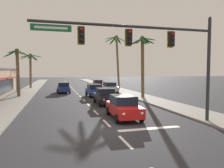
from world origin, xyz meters
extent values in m
plane|color=#2D2D33|center=(0.00, 0.00, 0.00)|extent=(220.00, 220.00, 0.00)
cube|color=gray|center=(7.80, 20.00, 0.07)|extent=(3.20, 110.00, 0.14)
cube|color=gray|center=(-7.80, 20.00, 0.07)|extent=(3.20, 110.00, 0.14)
cube|color=silver|center=(0.00, -2.50, 0.00)|extent=(0.16, 2.00, 0.01)
cube|color=silver|center=(0.00, 1.38, 0.00)|extent=(0.16, 2.00, 0.01)
cube|color=silver|center=(0.00, 5.26, 0.00)|extent=(0.16, 2.00, 0.01)
cube|color=silver|center=(0.00, 9.13, 0.00)|extent=(0.16, 2.00, 0.01)
cube|color=silver|center=(0.00, 13.01, 0.00)|extent=(0.16, 2.00, 0.01)
cube|color=silver|center=(0.00, 16.88, 0.00)|extent=(0.16, 2.00, 0.01)
cube|color=silver|center=(0.00, 20.76, 0.00)|extent=(0.16, 2.00, 0.01)
cube|color=silver|center=(0.00, 24.64, 0.00)|extent=(0.16, 2.00, 0.01)
cube|color=silver|center=(0.00, 28.51, 0.00)|extent=(0.16, 2.00, 0.01)
cube|color=silver|center=(0.00, 32.39, 0.00)|extent=(0.16, 2.00, 0.01)
cube|color=silver|center=(0.00, 36.26, 0.00)|extent=(0.16, 2.00, 0.01)
cube|color=silver|center=(0.00, 40.14, 0.00)|extent=(0.16, 2.00, 0.01)
cube|color=silver|center=(0.00, 44.01, 0.00)|extent=(0.16, 2.00, 0.01)
cube|color=silver|center=(0.00, 47.89, 0.00)|extent=(0.16, 2.00, 0.01)
cube|color=silver|center=(0.00, 51.77, 0.00)|extent=(0.16, 2.00, 0.01)
cube|color=silver|center=(0.00, 55.64, 0.00)|extent=(0.16, 2.00, 0.01)
cube|color=silver|center=(0.00, 59.52, 0.00)|extent=(0.16, 2.00, 0.01)
cube|color=silver|center=(0.00, 63.39, 0.00)|extent=(0.16, 2.00, 0.01)
cube|color=silver|center=(0.00, 67.27, 0.00)|extent=(0.16, 2.00, 0.01)
cube|color=silver|center=(2.20, -0.60, 0.00)|extent=(4.00, 0.44, 0.01)
cylinder|color=#2D2D33|center=(6.64, -0.18, 3.45)|extent=(0.22, 0.22, 6.91)
cylinder|color=#2D2D33|center=(1.00, -0.18, 6.13)|extent=(11.28, 0.16, 0.16)
sphere|color=#2D2D33|center=(6.64, -0.18, 6.97)|extent=(0.20, 0.20, 0.20)
cube|color=black|center=(3.82, -0.20, 5.49)|extent=(0.32, 0.26, 0.92)
sphere|color=red|center=(3.82, -0.34, 5.79)|extent=(0.17, 0.17, 0.17)
sphere|color=black|center=(3.82, -0.34, 5.49)|extent=(0.17, 0.17, 0.17)
sphere|color=black|center=(3.82, -0.34, 5.19)|extent=(0.17, 0.17, 0.17)
cube|color=yellow|center=(3.82, -0.03, 5.49)|extent=(0.42, 0.03, 1.04)
cube|color=black|center=(1.00, -0.20, 5.49)|extent=(0.32, 0.26, 0.92)
sphere|color=red|center=(1.00, -0.34, 5.79)|extent=(0.17, 0.17, 0.17)
sphere|color=black|center=(1.00, -0.34, 5.49)|extent=(0.17, 0.17, 0.17)
sphere|color=black|center=(1.00, -0.34, 5.19)|extent=(0.17, 0.17, 0.17)
cube|color=yellow|center=(1.00, -0.03, 5.49)|extent=(0.42, 0.03, 1.04)
cube|color=black|center=(-1.82, -0.20, 5.49)|extent=(0.32, 0.26, 0.92)
sphere|color=red|center=(-1.82, -0.34, 5.79)|extent=(0.17, 0.17, 0.17)
sphere|color=black|center=(-1.82, -0.34, 5.49)|extent=(0.17, 0.17, 0.17)
sphere|color=black|center=(-1.82, -0.34, 5.19)|extent=(0.17, 0.17, 0.17)
cube|color=yellow|center=(-1.82, -0.03, 5.49)|extent=(0.42, 0.03, 1.04)
cube|color=#146038|center=(-3.44, -0.18, 5.81)|extent=(2.14, 0.05, 0.36)
cube|color=white|center=(-3.44, -0.21, 5.81)|extent=(1.72, 0.01, 0.12)
cube|color=red|center=(1.56, 2.53, 0.68)|extent=(1.89, 4.35, 0.72)
cube|color=black|center=(1.57, 2.68, 1.36)|extent=(1.67, 2.25, 0.64)
cylinder|color=black|center=(2.38, 1.09, 0.32)|extent=(0.24, 0.65, 0.64)
cylinder|color=black|center=(0.66, 1.14, 0.32)|extent=(0.24, 0.65, 0.64)
cylinder|color=black|center=(2.47, 3.92, 0.32)|extent=(0.24, 0.65, 0.64)
cylinder|color=black|center=(0.75, 3.98, 0.32)|extent=(0.24, 0.65, 0.64)
sphere|color=#F9EFC6|center=(2.11, 0.34, 0.76)|extent=(0.18, 0.18, 0.18)
sphere|color=#F9EFC6|center=(0.87, 0.38, 0.76)|extent=(0.18, 0.18, 0.18)
cube|color=red|center=(2.29, 4.67, 0.78)|extent=(0.24, 0.07, 0.20)
cube|color=red|center=(0.97, 4.71, 0.78)|extent=(0.24, 0.07, 0.20)
cube|color=black|center=(1.78, 9.31, 0.68)|extent=(1.79, 4.31, 0.72)
cube|color=black|center=(1.78, 9.46, 1.36)|extent=(1.62, 2.21, 0.64)
cylinder|color=black|center=(2.63, 7.89, 0.32)|extent=(0.23, 0.64, 0.64)
cylinder|color=black|center=(0.90, 7.90, 0.32)|extent=(0.23, 0.64, 0.64)
cylinder|color=black|center=(2.65, 10.72, 0.32)|extent=(0.23, 0.64, 0.64)
cylinder|color=black|center=(0.93, 10.74, 0.32)|extent=(0.23, 0.64, 0.64)
sphere|color=#F9EFC6|center=(2.38, 7.14, 0.76)|extent=(0.18, 0.18, 0.18)
sphere|color=#F9EFC6|center=(1.14, 7.15, 0.76)|extent=(0.18, 0.18, 0.18)
cube|color=red|center=(2.46, 11.47, 0.78)|extent=(0.24, 0.06, 0.20)
cube|color=red|center=(1.14, 11.48, 0.78)|extent=(0.24, 0.06, 0.20)
cube|color=navy|center=(1.88, 16.09, 0.68)|extent=(1.94, 4.37, 0.72)
cube|color=black|center=(1.87, 16.24, 1.36)|extent=(1.69, 2.27, 0.64)
cylinder|color=black|center=(2.80, 14.71, 0.32)|extent=(0.25, 0.65, 0.64)
cylinder|color=black|center=(1.08, 14.64, 0.32)|extent=(0.25, 0.65, 0.64)
cylinder|color=black|center=(2.68, 17.55, 0.32)|extent=(0.25, 0.65, 0.64)
cylinder|color=black|center=(0.96, 17.47, 0.32)|extent=(0.25, 0.65, 0.64)
sphere|color=#F9EFC6|center=(2.59, 13.95, 0.76)|extent=(0.18, 0.18, 0.18)
sphere|color=#F9EFC6|center=(1.35, 13.90, 0.76)|extent=(0.18, 0.18, 0.18)
cube|color=red|center=(2.45, 18.28, 0.78)|extent=(0.24, 0.07, 0.20)
cube|color=red|center=(1.13, 18.22, 0.78)|extent=(0.24, 0.07, 0.20)
cube|color=navy|center=(-2.06, 22.15, 0.68)|extent=(1.90, 4.36, 0.72)
cube|color=black|center=(-2.05, 22.00, 1.36)|extent=(1.67, 2.25, 0.64)
cylinder|color=black|center=(-2.97, 23.54, 0.32)|extent=(0.24, 0.65, 0.64)
cylinder|color=black|center=(-1.24, 23.60, 0.32)|extent=(0.24, 0.65, 0.64)
cylinder|color=black|center=(-2.87, 20.71, 0.32)|extent=(0.24, 0.65, 0.64)
cylinder|color=black|center=(-1.15, 20.76, 0.32)|extent=(0.24, 0.65, 0.64)
sphere|color=#B2B2AD|center=(-2.75, 24.30, 0.76)|extent=(0.18, 0.18, 0.18)
sphere|color=#B2B2AD|center=(-1.51, 24.34, 0.76)|extent=(0.18, 0.18, 0.18)
cube|color=red|center=(-2.65, 19.97, 0.78)|extent=(0.24, 0.07, 0.20)
cube|color=red|center=(-1.33, 20.01, 0.78)|extent=(0.24, 0.07, 0.20)
cube|color=red|center=(5.06, 29.77, 0.68)|extent=(1.88, 4.35, 0.72)
cube|color=black|center=(5.06, 29.92, 1.36)|extent=(1.66, 2.24, 0.64)
cylinder|color=black|center=(5.88, 28.32, 0.32)|extent=(0.24, 0.65, 0.64)
cylinder|color=black|center=(4.16, 28.37, 0.32)|extent=(0.24, 0.65, 0.64)
cylinder|color=black|center=(5.96, 31.16, 0.32)|extent=(0.24, 0.65, 0.64)
cylinder|color=black|center=(4.24, 31.21, 0.32)|extent=(0.24, 0.65, 0.64)
sphere|color=#B2B2AD|center=(5.62, 27.58, 0.76)|extent=(0.18, 0.18, 0.18)
sphere|color=#B2B2AD|center=(4.38, 27.61, 0.76)|extent=(0.18, 0.18, 0.18)
cube|color=red|center=(5.78, 31.91, 0.78)|extent=(0.24, 0.07, 0.20)
cube|color=red|center=(4.46, 31.94, 0.78)|extent=(0.24, 0.07, 0.20)
cube|color=silver|center=(5.26, 20.86, 0.68)|extent=(1.93, 4.37, 0.72)
cube|color=black|center=(5.25, 21.01, 1.36)|extent=(1.69, 2.26, 0.64)
cylinder|color=black|center=(6.18, 19.48, 0.32)|extent=(0.25, 0.65, 0.64)
cylinder|color=black|center=(4.45, 19.41, 0.32)|extent=(0.25, 0.65, 0.64)
cylinder|color=black|center=(6.06, 22.32, 0.32)|extent=(0.25, 0.65, 0.64)
cylinder|color=black|center=(4.34, 22.25, 0.32)|extent=(0.25, 0.65, 0.64)
sphere|color=#B2B2AD|center=(5.96, 18.72, 0.76)|extent=(0.18, 0.18, 0.18)
sphere|color=#B2B2AD|center=(4.72, 18.67, 0.76)|extent=(0.18, 0.18, 0.18)
cube|color=red|center=(5.83, 23.05, 0.78)|extent=(0.24, 0.07, 0.20)
cube|color=red|center=(4.51, 23.00, 0.78)|extent=(0.24, 0.07, 0.20)
cylinder|color=brown|center=(-8.02, 18.00, 3.05)|extent=(0.49, 0.41, 6.10)
ellipsoid|color=#236028|center=(-7.20, 18.19, 5.78)|extent=(1.86, 0.79, 0.95)
ellipsoid|color=#236028|center=(-7.48, 18.73, 5.92)|extent=(1.49, 1.74, 0.67)
ellipsoid|color=#236028|center=(-8.27, 18.91, 5.95)|extent=(0.82, 1.95, 0.63)
ellipsoid|color=#236028|center=(-8.85, 18.40, 5.81)|extent=(1.82, 1.19, 0.90)
ellipsoid|color=#236028|center=(-8.84, 17.71, 5.71)|extent=(1.78, 0.97, 1.09)
ellipsoid|color=#236028|center=(-8.45, 17.14, 5.95)|extent=(1.17, 1.90, 0.62)
ellipsoid|color=#236028|center=(-7.59, 17.21, 5.87)|extent=(1.29, 1.82, 0.78)
sphere|color=#4C4223|center=(-8.05, 18.00, 6.14)|extent=(0.60, 0.60, 0.60)
cylinder|color=brown|center=(-8.01, 32.79, 3.31)|extent=(0.52, 0.43, 6.63)
ellipsoid|color=#1E5123|center=(-6.89, 32.71, 6.48)|extent=(2.21, 0.55, 0.63)
ellipsoid|color=#1E5123|center=(-7.44, 33.59, 6.17)|extent=(1.44, 1.88, 1.22)
ellipsoid|color=#1E5123|center=(-8.00, 33.87, 6.49)|extent=(0.46, 2.20, 0.61)
ellipsoid|color=#1E5123|center=(-8.93, 33.09, 6.27)|extent=(2.10, 1.01, 1.04)
ellipsoid|color=#1E5123|center=(-8.95, 32.38, 6.40)|extent=(2.15, 1.19, 0.78)
ellipsoid|color=#1E5123|center=(-8.08, 31.78, 6.28)|extent=(0.63, 2.11, 1.02)
ellipsoid|color=#1E5123|center=(-7.27, 32.12, 6.19)|extent=(1.73, 1.68, 1.19)
sphere|color=#4C4223|center=(-7.97, 32.79, 6.67)|extent=(0.60, 0.60, 0.60)
cylinder|color=brown|center=(7.49, 12.80, 3.78)|extent=(0.54, 0.40, 7.56)
ellipsoid|color=#1E5123|center=(8.27, 12.89, 7.32)|extent=(1.80, 0.58, 0.79)
ellipsoid|color=#1E5123|center=(8.12, 13.33, 7.38)|extent=(1.67, 1.41, 0.69)
ellipsoid|color=#1E5123|center=(7.13, 13.63, 7.37)|extent=(0.96, 1.82, 0.70)
ellipsoid|color=#1E5123|center=(6.76, 13.29, 7.23)|extent=(1.60, 1.33, 0.97)
ellipsoid|color=#1E5123|center=(6.79, 12.29, 7.21)|extent=(1.55, 1.37, 1.01)
ellipsoid|color=#1E5123|center=(7.32, 12.04, 7.15)|extent=(0.61, 1.65, 1.12)
ellipsoid|color=#1E5123|center=(7.99, 12.12, 7.44)|extent=(1.48, 1.65, 0.57)
sphere|color=#4C4223|center=(7.42, 12.80, 7.60)|extent=(0.60, 0.60, 0.60)
cylinder|color=brown|center=(8.29, 26.54, 4.94)|extent=(0.89, 0.37, 9.89)
ellipsoid|color=#2D702D|center=(9.11, 26.28, 9.36)|extent=(2.32, 0.92, 1.39)
ellipsoid|color=#2D702D|center=(8.73, 27.46, 9.45)|extent=(1.75, 2.14, 1.21)
ellipsoid|color=#2D702D|center=(7.62, 27.56, 9.34)|extent=(1.22, 2.25, 1.43)
ellipsoid|color=#2D702D|center=(7.07, 27.24, 9.52)|extent=(2.20, 1.76, 1.07)
ellipsoid|color=#2D702D|center=(6.85, 26.18, 9.66)|extent=(2.51, 1.12, 0.80)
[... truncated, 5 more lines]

